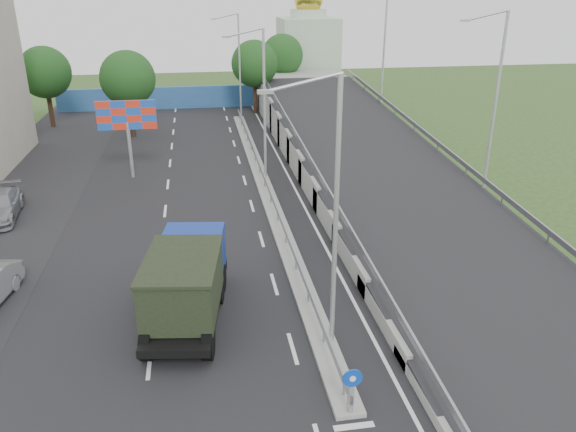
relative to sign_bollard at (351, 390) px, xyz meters
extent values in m
cube|color=black|center=(-3.00, 17.83, -1.03)|extent=(26.00, 90.00, 0.04)
cube|color=gray|center=(0.00, 21.83, -0.93)|extent=(1.00, 44.00, 0.20)
cube|color=gray|center=(12.30, 21.83, 1.32)|extent=(0.10, 50.00, 0.32)
cube|color=gray|center=(2.80, 21.83, 1.32)|extent=(0.10, 50.00, 0.32)
cube|color=gray|center=(0.00, 21.83, -0.28)|extent=(0.08, 44.00, 0.32)
cylinder|color=gray|center=(0.00, 21.83, -0.53)|extent=(0.09, 0.09, 0.60)
cylinder|color=black|center=(0.00, 0.03, -0.23)|extent=(0.20, 0.20, 1.20)
cylinder|color=#0C3FBF|center=(0.00, -0.05, 0.52)|extent=(0.64, 0.05, 0.64)
cylinder|color=white|center=(0.00, -0.08, 0.52)|extent=(0.20, 0.03, 0.20)
cylinder|color=#B2B5B7|center=(0.30, 3.83, 4.17)|extent=(0.18, 0.18, 10.00)
cylinder|color=#B2B5B7|center=(-0.90, 3.83, 8.92)|extent=(2.57, 0.12, 0.66)
cube|color=#B2B5B7|center=(-2.10, 3.83, 8.67)|extent=(0.50, 0.18, 0.12)
cylinder|color=#B2B5B7|center=(0.30, 23.83, 4.17)|extent=(0.18, 0.18, 10.00)
cylinder|color=#B2B5B7|center=(-0.90, 23.83, 8.92)|extent=(2.57, 0.12, 0.66)
cube|color=#B2B5B7|center=(-2.10, 23.83, 8.67)|extent=(0.50, 0.18, 0.12)
cylinder|color=#B2B5B7|center=(0.30, 43.83, 4.17)|extent=(0.18, 0.18, 10.00)
cylinder|color=#B2B5B7|center=(-0.90, 43.83, 8.92)|extent=(2.57, 0.12, 0.66)
cube|color=#B2B5B7|center=(-2.10, 43.83, 8.67)|extent=(0.50, 0.18, 0.12)
cube|color=#26538D|center=(-4.00, 49.83, 0.17)|extent=(30.00, 0.50, 2.40)
cube|color=#B2CCAD|center=(10.00, 57.83, 3.47)|extent=(7.00, 7.00, 9.00)
cylinder|color=#B2CCAD|center=(10.00, 57.83, 8.47)|extent=(4.40, 4.40, 1.00)
cylinder|color=#B2B5B7|center=(-9.00, 25.83, 0.97)|extent=(0.24, 0.24, 4.00)
cube|color=red|center=(-9.00, 25.83, 3.47)|extent=(4.00, 0.20, 2.00)
cylinder|color=black|center=(-10.00, 37.83, 0.97)|extent=(0.44, 0.44, 4.00)
sphere|color=#114019|center=(-10.00, 37.83, 4.17)|extent=(4.80, 4.80, 4.80)
cylinder|color=black|center=(2.00, 45.83, 0.97)|extent=(0.44, 0.44, 4.00)
sphere|color=#114019|center=(2.00, 45.83, 4.17)|extent=(4.80, 4.80, 4.80)
cylinder|color=black|center=(-18.00, 42.83, 0.97)|extent=(0.44, 0.44, 4.00)
sphere|color=#114019|center=(-18.00, 42.83, 4.17)|extent=(4.80, 4.80, 4.80)
cylinder|color=black|center=(6.00, 52.83, 0.97)|extent=(0.44, 0.44, 4.00)
sphere|color=#114019|center=(6.00, 52.83, 4.17)|extent=(4.80, 4.80, 4.80)
cylinder|color=black|center=(-5.85, 9.04, -0.42)|extent=(0.57, 1.28, 1.23)
cylinder|color=black|center=(-3.63, 8.71, -0.42)|extent=(0.57, 1.28, 1.23)
cylinder|color=black|center=(-6.00, 8.04, -0.42)|extent=(0.57, 1.28, 1.23)
cylinder|color=black|center=(-3.78, 7.71, -0.42)|extent=(0.57, 1.28, 1.23)
cylinder|color=black|center=(-6.56, 4.15, -0.42)|extent=(0.57, 1.28, 1.23)
cylinder|color=black|center=(-4.34, 3.83, -0.42)|extent=(0.57, 1.28, 1.23)
cube|color=black|center=(-5.08, 6.54, -0.25)|extent=(3.55, 7.25, 0.34)
cube|color=navy|center=(-4.70, 9.15, 0.87)|extent=(2.81, 2.15, 1.91)
cube|color=black|center=(-4.58, 10.01, 1.38)|extent=(2.12, 0.37, 0.78)
cube|color=black|center=(-4.57, 10.10, -0.30)|extent=(2.58, 0.54, 0.56)
cube|color=black|center=(-5.18, 5.88, 0.98)|extent=(3.28, 4.60, 2.02)
cube|color=black|center=(-5.18, 5.88, 2.05)|extent=(3.40, 4.73, 0.13)
camera|label=1|loc=(-4.24, -13.61, 11.75)|focal=35.00mm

